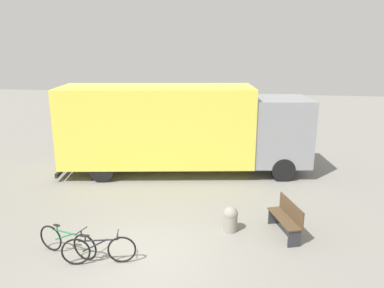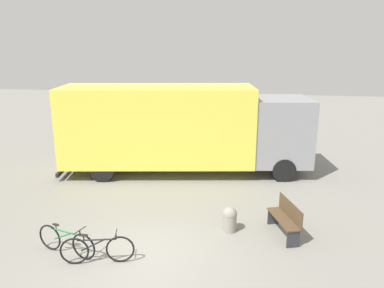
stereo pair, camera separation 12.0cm
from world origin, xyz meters
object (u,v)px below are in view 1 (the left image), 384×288
Objects in this scene: delivery_truck at (181,127)px; bollard_near_bench at (231,218)px; park_bench at (287,217)px; bicycle_middle at (99,250)px; bicycle_near at (67,242)px.

bollard_near_bench is (2.15, -4.57, -1.49)m from delivery_truck.
park_bench is 2.05× the size of bollard_near_bench.
bicycle_middle is (-4.47, -2.06, -0.14)m from park_bench.
bollard_near_bench is at bearing 40.30° from bicycle_near.
delivery_truck is at bearing 69.61° from bicycle_middle.
bicycle_middle is at bearing 0.26° from bicycle_near.
park_bench is 0.87× the size of bicycle_near.
park_bench is 0.86× the size of bicycle_middle.
bicycle_middle reaches higher than bollard_near_bench.
park_bench reaches higher than bicycle_near.
bollard_near_bench is (-1.50, -0.02, -0.13)m from park_bench.
delivery_truck is at bearing 19.77° from park_bench.
bicycle_near is at bearing -114.14° from delivery_truck.
bicycle_middle is at bearing -106.13° from delivery_truck.
delivery_truck is at bearing 90.34° from bicycle_near.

